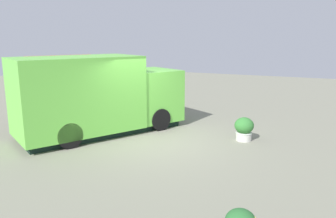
% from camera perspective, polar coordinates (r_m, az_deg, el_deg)
% --- Properties ---
extents(ground_plane, '(40.00, 40.00, 0.00)m').
position_cam_1_polar(ground_plane, '(10.20, -1.89, -5.75)').
color(ground_plane, gray).
extents(food_truck, '(5.76, 4.53, 2.58)m').
position_cam_1_polar(food_truck, '(11.09, -11.99, 2.01)').
color(food_truck, '#6ACB46').
rests_on(food_truck, ground_plane).
extents(person_customer, '(0.75, 0.45, 0.90)m').
position_cam_1_polar(person_customer, '(15.52, -1.52, 1.84)').
color(person_customer, '#7D645A').
rests_on(person_customer, ground_plane).
extents(planter_flowering_far, '(0.59, 0.59, 0.74)m').
position_cam_1_polar(planter_flowering_far, '(10.53, 13.02, -3.27)').
color(planter_flowering_far, beige).
rests_on(planter_flowering_far, ground_plane).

